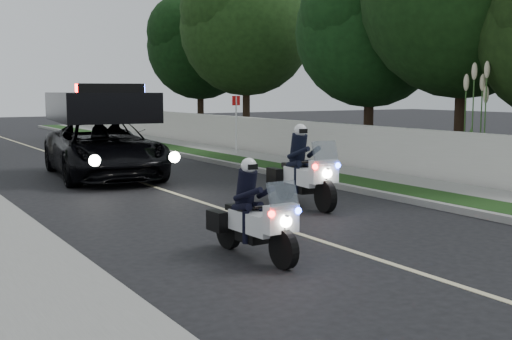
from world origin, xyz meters
The scene contains 15 objects.
ground centered at (0.00, 0.00, 0.00)m, with size 120.00×120.00×0.00m, color black.
curb_right centered at (4.10, 10.00, 0.07)m, with size 0.20×60.00×0.15m, color gray.
grass_verge centered at (4.80, 10.00, 0.08)m, with size 1.20×60.00×0.16m, color #193814.
sidewalk_right centered at (6.10, 10.00, 0.08)m, with size 1.40×60.00×0.16m, color gray.
property_wall centered at (7.10, 10.00, 0.75)m, with size 0.22×60.00×1.50m, color beige.
lane_marking centered at (0.00, 10.00, 0.00)m, with size 0.12×50.00×0.01m, color #BFB78C.
police_moto_left centered at (-1.59, 1.19, 0.00)m, with size 0.65×1.85×1.58m, color silver, non-canonical shape.
police_moto_right centered at (1.78, 4.59, 0.00)m, with size 0.77×2.20×1.87m, color white, non-canonical shape.
police_suv centered at (-0.51, 11.72, 0.00)m, with size 2.86×6.18×3.01m, color black.
sign_post centered at (6.00, 15.12, 0.00)m, with size 0.39×0.39×2.48m, color #B51A0C, non-canonical shape.
pampas_far centered at (7.60, 4.85, 0.00)m, with size 1.25×1.25×3.58m, color beige, non-canonical shape.
tree_right_b centered at (9.44, 11.21, 0.00)m, with size 5.51×5.51×9.18m, color #143913, non-canonical shape.
tree_right_c centered at (9.70, 7.11, 0.00)m, with size 6.52×6.52×10.87m, color #153611, non-canonical shape.
tree_right_d centered at (9.66, 20.57, 0.00)m, with size 6.52×6.52×10.86m, color #1F4115, non-canonical shape.
tree_right_e centered at (9.68, 25.66, 0.00)m, with size 5.85×5.85×9.75m, color black, non-canonical shape.
Camera 1 is at (-6.75, -7.38, 2.61)m, focal length 45.82 mm.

